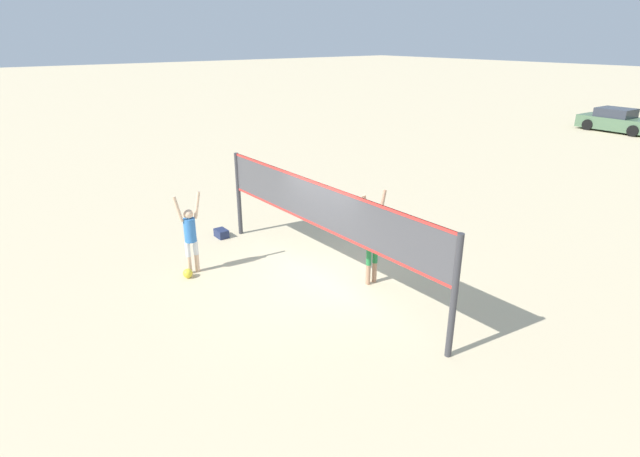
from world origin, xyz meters
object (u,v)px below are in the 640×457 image
player_blocker (373,236)px  gear_bag (221,233)px  volleyball (188,273)px  parked_car_near (617,121)px  volleyball_net (320,213)px  player_spiker (190,232)px

player_blocker → gear_bag: size_ratio=5.24×
volleyball → parked_car_near: (-2.48, 28.41, 0.50)m
player_blocker → volleyball: (-2.88, -3.27, -1.06)m
volleyball_net → player_spiker: 3.18m
player_spiker → parked_car_near: 28.26m
volleyball_net → gear_bag: size_ratio=18.10×
volleyball_net → player_spiker: bearing=-135.7°
player_spiker → gear_bag: bearing=45.6°
volleyball_net → player_blocker: size_ratio=3.46×
player_spiker → volleyball: player_spiker is taller
volleyball_net → gear_bag: bearing=-171.4°
gear_bag → parked_car_near: (-0.66, 26.57, 0.50)m
volleyball_net → player_blocker: (0.84, 0.86, -0.50)m
volleyball_net → player_blocker: volleyball_net is taller
gear_bag → player_blocker: bearing=17.0°
volleyball_net → volleyball: size_ratio=33.34×
player_spiker → gear_bag: size_ratio=4.74×
player_spiker → player_blocker: (3.07, 3.03, 0.12)m
gear_bag → parked_car_near: 26.59m
volleyball → gear_bag: (-1.82, 1.83, 0.00)m
volleyball → player_blocker: bearing=48.6°
volleyball_net → parked_car_near: size_ratio=1.79×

